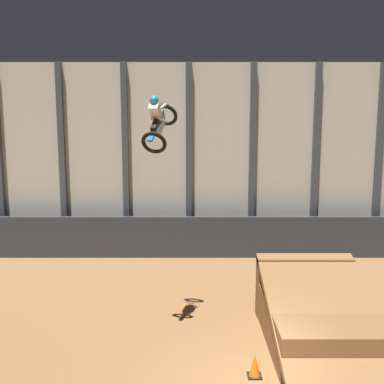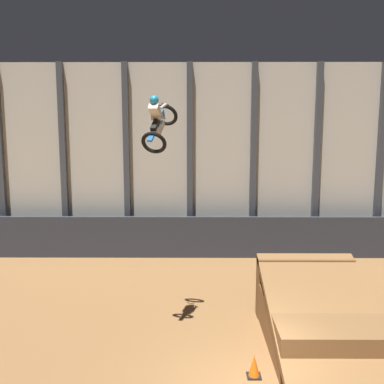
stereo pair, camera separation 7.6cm
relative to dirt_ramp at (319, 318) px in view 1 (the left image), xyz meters
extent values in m
cube|color=beige|center=(-2.31, 9.41, 3.85)|extent=(32.00, 0.12, 9.14)
cube|color=#3D424C|center=(-9.91, 9.21, 3.85)|extent=(0.28, 0.28, 9.14)
cube|color=#3D424C|center=(-6.87, 9.21, 3.85)|extent=(0.28, 0.28, 9.14)
cube|color=#3D424C|center=(-3.83, 9.21, 3.85)|extent=(0.28, 0.28, 9.14)
cube|color=#3D424C|center=(-0.79, 9.21, 3.85)|extent=(0.28, 0.28, 9.14)
cube|color=#3D424C|center=(2.25, 9.21, 3.85)|extent=(0.28, 0.28, 9.14)
cube|color=#3D424C|center=(5.29, 9.21, 3.85)|extent=(0.28, 0.28, 9.14)
cube|color=#2D333D|center=(-2.31, 8.33, 0.27)|extent=(31.36, 0.20, 1.97)
cube|color=brown|center=(0.00, -0.10, -0.12)|extent=(3.04, 4.25, 1.19)
cube|color=brown|center=(0.00, 1.78, 0.27)|extent=(3.11, 0.50, 1.98)
cube|color=olive|center=(0.00, -1.01, 0.27)|extent=(3.11, 6.13, 2.17)
torus|color=black|center=(-4.47, 1.46, 5.83)|extent=(0.83, 0.66, 0.67)
torus|color=black|center=(-4.74, 0.33, 5.05)|extent=(0.83, 0.66, 0.67)
cube|color=#B7B7BC|center=(-4.63, 0.79, 5.51)|extent=(0.31, 0.61, 0.52)
cube|color=blue|center=(-4.63, 0.81, 5.77)|extent=(0.31, 0.53, 0.44)
cube|color=black|center=(-4.71, 0.48, 5.56)|extent=(0.28, 0.55, 0.41)
cube|color=blue|center=(-4.80, 0.11, 5.21)|extent=(0.21, 0.36, 0.25)
cylinder|color=#B7B7BC|center=(-4.54, 1.18, 5.93)|extent=(0.09, 0.18, 0.55)
cylinder|color=black|center=(-4.58, 1.02, 6.11)|extent=(0.47, 0.51, 0.04)
cube|color=silver|center=(-4.71, 0.49, 5.91)|extent=(0.39, 0.56, 0.45)
sphere|color=#2393CC|center=(-4.73, 0.40, 6.23)|extent=(0.34, 0.41, 0.36)
cylinder|color=silver|center=(-4.78, 0.71, 5.73)|extent=(0.21, 0.44, 0.12)
cylinder|color=silver|center=(-4.54, 0.65, 5.73)|extent=(0.21, 0.44, 0.12)
cylinder|color=silver|center=(-4.82, 0.71, 6.06)|extent=(0.20, 0.53, 0.20)
cylinder|color=silver|center=(-4.51, 0.64, 6.06)|extent=(0.20, 0.53, 0.20)
cube|color=black|center=(-2.11, -1.84, -0.70)|extent=(0.36, 0.36, 0.03)
cone|color=orange|center=(-2.11, -1.84, -0.41)|extent=(0.28, 0.28, 0.55)
camera|label=1|loc=(-3.68, -12.30, 5.58)|focal=42.00mm
camera|label=2|loc=(-3.60, -12.30, 5.58)|focal=42.00mm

